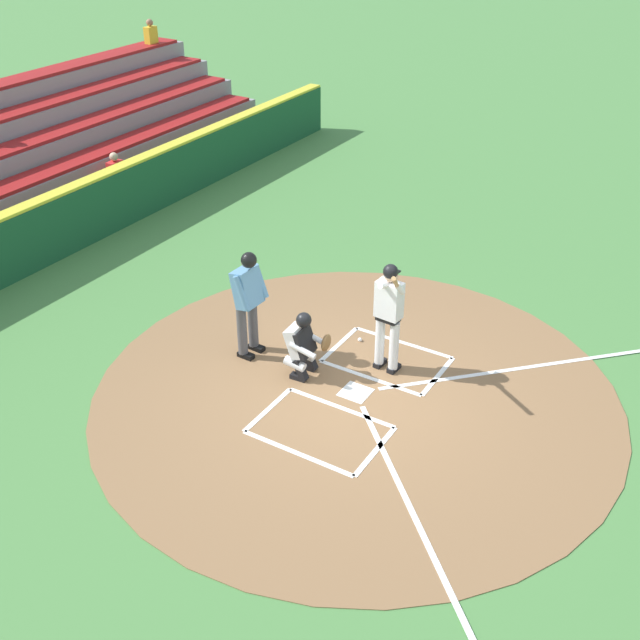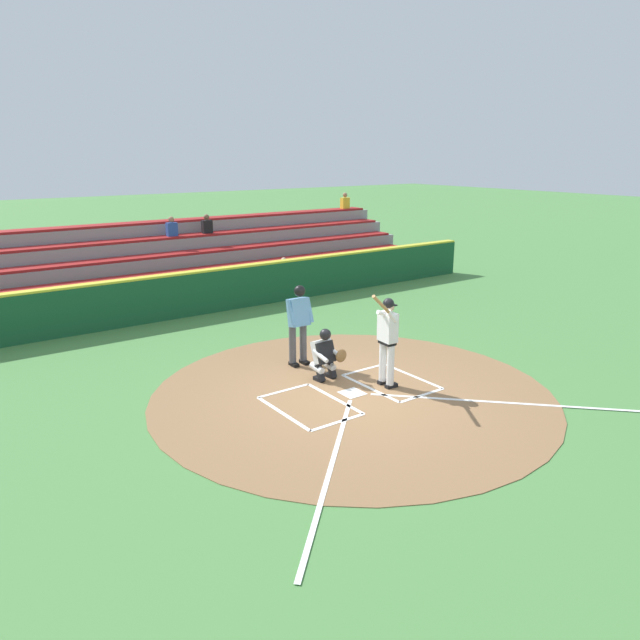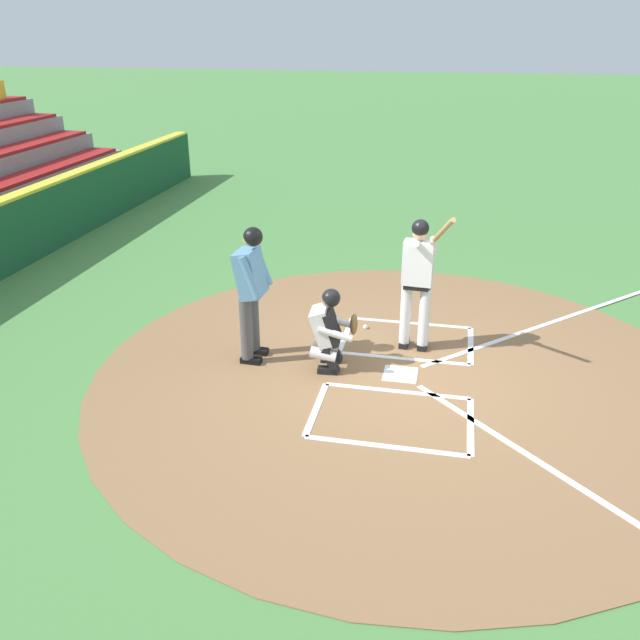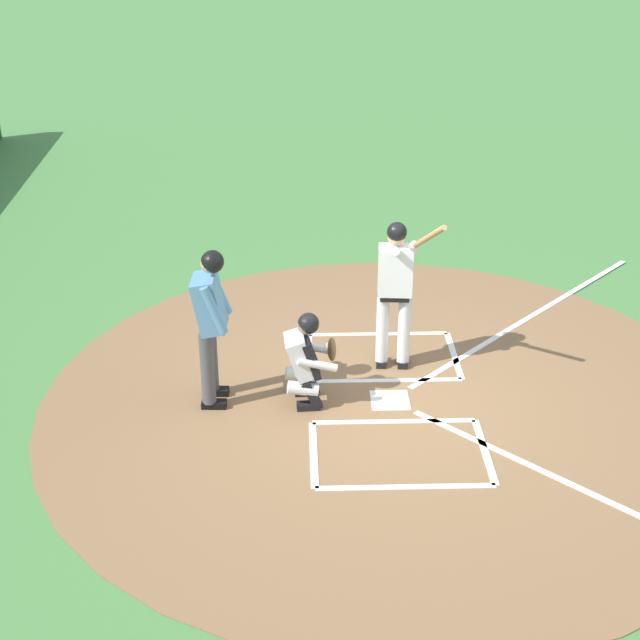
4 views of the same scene
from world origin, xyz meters
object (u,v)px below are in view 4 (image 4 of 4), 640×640
plate_umpire (210,317)px  baseball (329,345)px  batter (396,285)px  catcher (307,357)px

plate_umpire → baseball: (-1.26, 1.35, -1.04)m
batter → plate_umpire: size_ratio=1.14×
batter → catcher: 1.41m
baseball → plate_umpire: bearing=-47.0°
plate_umpire → baseball: 2.12m
batter → catcher: bearing=-53.6°
batter → plate_umpire: 2.24m
plate_umpire → baseball: bearing=133.0°
catcher → baseball: (-1.30, 0.30, -0.55)m
catcher → baseball: 1.44m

